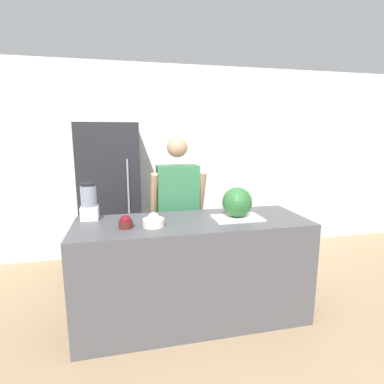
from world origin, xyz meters
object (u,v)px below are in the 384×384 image
object	(u,v)px
person	(178,213)
bowl_cream	(154,221)
blender	(89,202)
watermelon	(237,202)
refrigerator	(111,197)
bowl_cherries	(126,223)

from	to	relation	value
person	bowl_cream	xyz separation A→B (m)	(-0.32, -0.68, 0.13)
person	blender	size ratio (longest dim) A/B	5.04
blender	watermelon	bearing A→B (deg)	-11.01
refrigerator	bowl_cherries	bearing A→B (deg)	-83.02
bowl_cherries	bowl_cream	world-z (taller)	bowl_cream
person	blender	xyz separation A→B (m)	(-0.86, -0.35, 0.24)
bowl_cherries	watermelon	bearing A→B (deg)	4.41
refrigerator	bowl_cherries	distance (m)	1.42
person	bowl_cherries	bearing A→B (deg)	-129.05
watermelon	blender	distance (m)	1.32
person	blender	distance (m)	0.96
refrigerator	blender	bearing A→B (deg)	-97.21
bowl_cream	blender	distance (m)	0.64
refrigerator	bowl_cherries	world-z (taller)	refrigerator
refrigerator	blender	world-z (taller)	refrigerator
refrigerator	watermelon	bearing A→B (deg)	-49.13
person	refrigerator	bearing A→B (deg)	134.30
refrigerator	bowl_cream	world-z (taller)	refrigerator
bowl_cherries	bowl_cream	size ratio (longest dim) A/B	0.64
watermelon	blender	size ratio (longest dim) A/B	0.82
bowl_cherries	blender	size ratio (longest dim) A/B	0.35
bowl_cherries	bowl_cream	xyz separation A→B (m)	(0.22, -0.01, -0.00)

